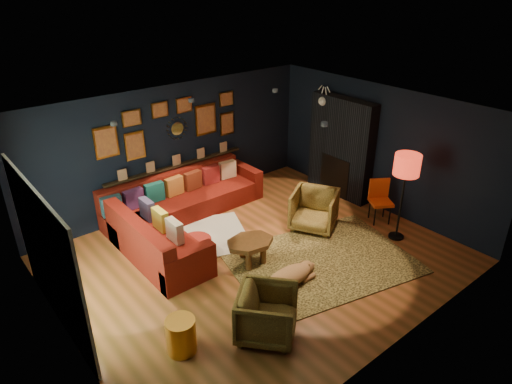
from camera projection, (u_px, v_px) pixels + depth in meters
floor at (258, 259)px, 8.08m from camera, size 6.50×6.50×0.00m
room_walls at (258, 177)px, 7.38m from camera, size 6.50×6.50×6.50m
sectional at (175, 215)px, 8.85m from camera, size 3.41×2.69×0.86m
ledge at (177, 166)px, 9.54m from camera, size 3.20×0.12×0.04m
gallery_wall at (172, 124)px, 9.16m from camera, size 3.15×0.04×1.02m
sunburst_mirror at (177, 128)px, 9.28m from camera, size 0.47×0.16×0.47m
fireplace at (340, 151)px, 10.02m from camera, size 0.31×1.60×2.20m
deer_head at (328, 100)px, 9.94m from camera, size 0.50×0.28×0.45m
sliding_door at (48, 258)px, 6.18m from camera, size 0.06×2.80×2.20m
ceiling_spots at (228, 108)px, 7.51m from camera, size 3.30×2.50×0.06m
shag_rug at (192, 238)px, 8.66m from camera, size 2.46×2.15×0.03m
leopard_rug at (322, 261)px, 8.00m from camera, size 3.51×2.85×0.02m
coffee_table at (250, 245)px, 7.81m from camera, size 0.96×0.79×0.43m
pouf at (197, 247)px, 8.05m from camera, size 0.53×0.53×0.34m
armchair_left at (267, 312)px, 6.24m from camera, size 1.07×1.07×0.81m
armchair_right at (314, 208)px, 8.88m from camera, size 1.09×1.11×0.86m
gold_stool at (181, 335)px, 6.05m from camera, size 0.41×0.41×0.51m
orange_chair at (380, 197)px, 9.13m from camera, size 0.57×0.57×0.87m
floor_lamp at (407, 168)px, 8.10m from camera, size 0.47×0.47×1.70m
dog at (289, 274)px, 7.33m from camera, size 1.24×0.61×0.39m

